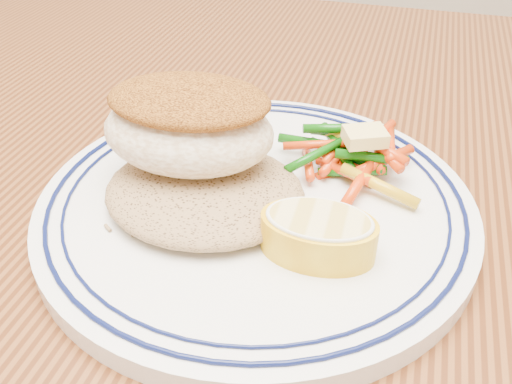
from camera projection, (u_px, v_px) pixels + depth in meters
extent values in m
cube|color=#4A230E|center=(316.00, 216.00, 0.42)|extent=(1.50, 0.90, 0.04)
cylinder|color=white|center=(256.00, 207.00, 0.39)|extent=(0.29, 0.29, 0.01)
torus|color=#0A113F|center=(256.00, 197.00, 0.38)|extent=(0.28, 0.28, 0.00)
torus|color=#0A113F|center=(256.00, 197.00, 0.38)|extent=(0.25, 0.25, 0.00)
ellipsoid|color=olive|center=(204.00, 188.00, 0.37)|extent=(0.13, 0.12, 0.03)
ellipsoid|color=white|center=(188.00, 131.00, 0.37)|extent=(0.12, 0.09, 0.05)
ellipsoid|color=#925317|center=(189.00, 100.00, 0.36)|extent=(0.11, 0.08, 0.02)
cylinder|color=red|center=(348.00, 169.00, 0.41)|extent=(0.04, 0.03, 0.01)
cylinder|color=red|center=(349.00, 166.00, 0.41)|extent=(0.05, 0.04, 0.01)
cylinder|color=#0D500A|center=(352.00, 171.00, 0.40)|extent=(0.05, 0.01, 0.01)
cylinder|color=red|center=(308.00, 160.00, 0.41)|extent=(0.02, 0.05, 0.01)
cylinder|color=red|center=(337.00, 158.00, 0.41)|extent=(0.02, 0.05, 0.01)
cylinder|color=gold|center=(379.00, 186.00, 0.38)|extent=(0.06, 0.03, 0.01)
cylinder|color=red|center=(343.00, 171.00, 0.39)|extent=(0.04, 0.03, 0.01)
cylinder|color=red|center=(358.00, 184.00, 0.38)|extent=(0.02, 0.05, 0.01)
cylinder|color=red|center=(385.00, 160.00, 0.40)|extent=(0.04, 0.05, 0.01)
cylinder|color=#0D500A|center=(315.00, 143.00, 0.42)|extent=(0.06, 0.01, 0.01)
cylinder|color=red|center=(337.00, 146.00, 0.41)|extent=(0.02, 0.05, 0.01)
cylinder|color=#0D500A|center=(346.00, 155.00, 0.40)|extent=(0.06, 0.03, 0.01)
cylinder|color=#0D500A|center=(339.00, 149.00, 0.41)|extent=(0.04, 0.05, 0.01)
cylinder|color=red|center=(378.00, 147.00, 0.41)|extent=(0.02, 0.05, 0.01)
cylinder|color=red|center=(374.00, 139.00, 0.42)|extent=(0.03, 0.05, 0.01)
cylinder|color=#0D500A|center=(316.00, 155.00, 0.40)|extent=(0.04, 0.05, 0.01)
cylinder|color=#0D500A|center=(346.00, 133.00, 0.42)|extent=(0.05, 0.01, 0.01)
cylinder|color=red|center=(317.00, 144.00, 0.41)|extent=(0.05, 0.02, 0.01)
cylinder|color=gold|center=(353.00, 138.00, 0.41)|extent=(0.05, 0.02, 0.01)
cylinder|color=#0D500A|center=(372.00, 157.00, 0.39)|extent=(0.05, 0.02, 0.01)
cylinder|color=red|center=(383.00, 152.00, 0.39)|extent=(0.03, 0.04, 0.01)
cylinder|color=red|center=(391.00, 142.00, 0.41)|extent=(0.01, 0.06, 0.01)
cylinder|color=red|center=(381.00, 148.00, 0.39)|extent=(0.04, 0.03, 0.01)
cylinder|color=#0D500A|center=(340.00, 128.00, 0.42)|extent=(0.05, 0.03, 0.01)
cube|color=#F2D676|center=(365.00, 136.00, 0.39)|extent=(0.03, 0.03, 0.01)
torus|color=white|center=(320.00, 219.00, 0.32)|extent=(0.06, 0.06, 0.00)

